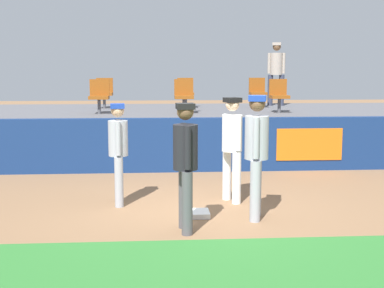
% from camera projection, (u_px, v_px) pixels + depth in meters
% --- Properties ---
extents(ground_plane, '(60.00, 60.00, 0.00)m').
position_uv_depth(ground_plane, '(208.00, 212.00, 8.41)').
color(ground_plane, '#846042').
extents(grass_foreground_strip, '(18.00, 2.80, 0.01)m').
position_uv_depth(grass_foreground_strip, '(234.00, 281.00, 5.70)').
color(grass_foreground_strip, '#2D722D').
rests_on(grass_foreground_strip, ground_plane).
extents(first_base, '(0.40, 0.40, 0.08)m').
position_uv_depth(first_base, '(196.00, 214.00, 8.20)').
color(first_base, white).
rests_on(first_base, ground_plane).
extents(player_fielder_home, '(0.45, 0.58, 1.81)m').
position_uv_depth(player_fielder_home, '(232.00, 142.00, 8.97)').
color(player_fielder_home, white).
rests_on(player_fielder_home, ground_plane).
extents(player_runner_visitor, '(0.35, 0.48, 1.72)m').
position_uv_depth(player_runner_visitor, '(118.00, 147.00, 8.76)').
color(player_runner_visitor, '#9EA3AD').
rests_on(player_runner_visitor, ground_plane).
extents(player_coach_visitor, '(0.44, 0.52, 1.90)m').
position_uv_depth(player_coach_visitor, '(256.00, 148.00, 7.93)').
color(player_coach_visitor, '#9EA3AD').
rests_on(player_coach_visitor, ground_plane).
extents(player_umpire, '(0.37, 0.51, 1.82)m').
position_uv_depth(player_umpire, '(185.00, 158.00, 7.30)').
color(player_umpire, '#4C4C51').
rests_on(player_umpire, ground_plane).
extents(field_wall, '(18.00, 0.26, 1.20)m').
position_uv_depth(field_wall, '(194.00, 145.00, 11.71)').
color(field_wall, navy).
rests_on(field_wall, ground_plane).
extents(bleacher_platform, '(18.00, 4.80, 1.19)m').
position_uv_depth(bleacher_platform, '(186.00, 131.00, 14.25)').
color(bleacher_platform, '#59595E').
rests_on(bleacher_platform, ground_plane).
extents(seat_back_center, '(0.45, 0.44, 0.84)m').
position_uv_depth(seat_back_center, '(186.00, 91.00, 14.76)').
color(seat_back_center, '#4C4C51').
rests_on(seat_back_center, bleacher_platform).
extents(seat_front_center, '(0.47, 0.44, 0.84)m').
position_uv_depth(seat_front_center, '(184.00, 94.00, 12.97)').
color(seat_front_center, '#4C4C51').
rests_on(seat_front_center, bleacher_platform).
extents(seat_back_right, '(0.46, 0.44, 0.84)m').
position_uv_depth(seat_back_right, '(258.00, 91.00, 14.90)').
color(seat_back_right, '#4C4C51').
rests_on(seat_back_right, bleacher_platform).
extents(seat_front_left, '(0.48, 0.44, 0.84)m').
position_uv_depth(seat_front_left, '(99.00, 94.00, 12.83)').
color(seat_front_left, '#4C4C51').
rests_on(seat_front_left, bleacher_platform).
extents(seat_front_right, '(0.45, 0.44, 0.84)m').
position_uv_depth(seat_front_right, '(279.00, 94.00, 13.14)').
color(seat_front_right, '#4C4C51').
rests_on(seat_front_right, bleacher_platform).
extents(seat_back_left, '(0.46, 0.44, 0.84)m').
position_uv_depth(seat_back_left, '(104.00, 91.00, 14.60)').
color(seat_back_left, '#4C4C51').
rests_on(seat_back_left, bleacher_platform).
extents(spectator_hooded, '(0.51, 0.43, 1.86)m').
position_uv_depth(spectator_hooded, '(276.00, 69.00, 15.53)').
color(spectator_hooded, '#33384C').
rests_on(spectator_hooded, bleacher_platform).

